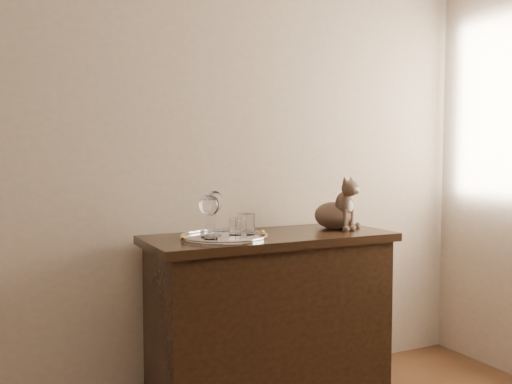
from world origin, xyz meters
TOP-DOWN VIEW (x-y plane):
  - wall_back at (0.00, 2.25)m, footprint 4.00×0.10m
  - sideboard at (0.60, 1.94)m, footprint 1.20×0.50m
  - tray at (0.35, 1.91)m, footprint 0.40×0.40m
  - wine_glass_a at (0.28, 1.94)m, footprint 0.07×0.07m
  - wine_glass_b at (0.33, 1.98)m, footprint 0.08×0.08m
  - wine_glass_c at (0.27, 1.88)m, footprint 0.07×0.07m
  - tumbler_a at (0.40, 1.87)m, footprint 0.08×0.08m
  - tumbler_c at (0.47, 1.93)m, footprint 0.09×0.09m
  - cat at (0.99, 1.98)m, footprint 0.33×0.32m

SIDE VIEW (x-z plane):
  - sideboard at x=0.60m, z-range 0.00..0.85m
  - tray at x=0.35m, z-range 0.85..0.86m
  - tumbler_a at x=0.40m, z-range 0.86..0.95m
  - tumbler_c at x=0.47m, z-range 0.86..0.96m
  - wine_glass_a at x=0.28m, z-range 0.86..1.05m
  - wine_glass_c at x=0.27m, z-range 0.86..1.05m
  - wine_glass_b at x=0.33m, z-range 0.86..1.07m
  - cat at x=0.99m, z-range 0.85..1.13m
  - wall_back at x=0.00m, z-range 0.00..2.70m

